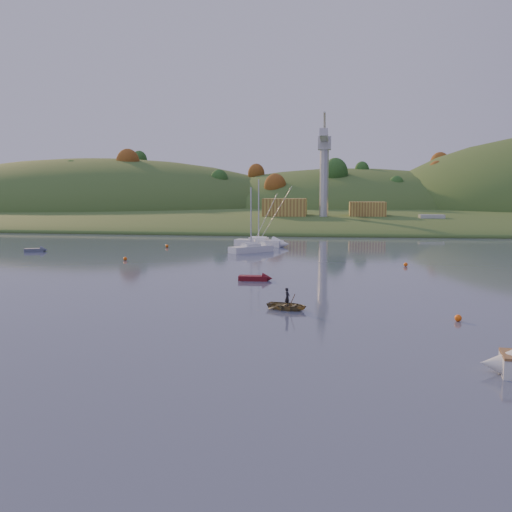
# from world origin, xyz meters

# --- Properties ---
(ground) EXTENTS (500.00, 500.00, 0.00)m
(ground) POSITION_xyz_m (0.00, 0.00, 0.00)
(ground) COLOR #333954
(ground) RESTS_ON ground
(far_shore) EXTENTS (620.00, 220.00, 1.50)m
(far_shore) POSITION_xyz_m (0.00, 230.00, 0.00)
(far_shore) COLOR #28471C
(far_shore) RESTS_ON ground
(shore_slope) EXTENTS (640.00, 150.00, 7.00)m
(shore_slope) POSITION_xyz_m (0.00, 165.00, 0.00)
(shore_slope) COLOR #28471C
(shore_slope) RESTS_ON ground
(hill_left) EXTENTS (170.00, 140.00, 44.00)m
(hill_left) POSITION_xyz_m (-90.00, 200.00, 0.00)
(hill_left) COLOR #28471C
(hill_left) RESTS_ON ground
(hill_center) EXTENTS (140.00, 120.00, 36.00)m
(hill_center) POSITION_xyz_m (10.00, 210.00, 0.00)
(hill_center) COLOR #28471C
(hill_center) RESTS_ON ground
(hillside_trees) EXTENTS (280.00, 50.00, 32.00)m
(hillside_trees) POSITION_xyz_m (0.00, 185.00, 0.00)
(hillside_trees) COLOR #1F4819
(hillside_trees) RESTS_ON ground
(wharf) EXTENTS (42.00, 16.00, 2.40)m
(wharf) POSITION_xyz_m (5.00, 122.00, 1.20)
(wharf) COLOR slate
(wharf) RESTS_ON ground
(shed_west) EXTENTS (11.00, 8.00, 4.80)m
(shed_west) POSITION_xyz_m (-8.00, 123.00, 4.80)
(shed_west) COLOR brown
(shed_west) RESTS_ON wharf
(shed_east) EXTENTS (9.00, 7.00, 4.00)m
(shed_east) POSITION_xyz_m (13.00, 124.00, 4.40)
(shed_east) COLOR brown
(shed_east) RESTS_ON wharf
(dock_crane) EXTENTS (3.20, 28.00, 20.30)m
(dock_crane) POSITION_xyz_m (2.00, 118.39, 17.17)
(dock_crane) COLOR #B7B7BC
(dock_crane) RESTS_ON wharf
(sailboat_near) EXTENTS (6.44, 6.52, 9.78)m
(sailboat_near) POSITION_xyz_m (-7.99, 60.46, 0.66)
(sailboat_near) COLOR white
(sailboat_near) RESTS_ON ground
(sailboat_far) EXTENTS (8.35, 4.30, 11.10)m
(sailboat_far) POSITION_xyz_m (-8.05, 70.00, 0.72)
(sailboat_far) COLOR white
(sailboat_far) RESTS_ON ground
(canoe) EXTENTS (3.83, 3.26, 0.67)m
(canoe) POSITION_xyz_m (0.65, 19.74, 0.34)
(canoe) COLOR olive
(canoe) RESTS_ON ground
(paddler) EXTENTS (0.51, 0.62, 1.47)m
(paddler) POSITION_xyz_m (0.65, 19.74, 0.74)
(paddler) COLOR black
(paddler) RESTS_ON ground
(red_tender) EXTENTS (3.54, 1.27, 1.20)m
(red_tender) POSITION_xyz_m (-3.30, 33.81, 0.25)
(red_tender) COLOR #5D0D14
(red_tender) RESTS_ON ground
(grey_dinghy) EXTENTS (3.55, 2.24, 1.24)m
(grey_dinghy) POSITION_xyz_m (-40.29, 57.26, 0.25)
(grey_dinghy) COLOR #50596A
(grey_dinghy) RESTS_ON ground
(work_vessel) EXTENTS (13.79, 5.42, 3.50)m
(work_vessel) POSITION_xyz_m (27.99, 118.00, 1.25)
(work_vessel) COLOR slate
(work_vessel) RESTS_ON ground
(buoy_0) EXTENTS (0.50, 0.50, 0.50)m
(buoy_0) POSITION_xyz_m (13.06, 17.27, 0.25)
(buoy_0) COLOR #FF5E0D
(buoy_0) RESTS_ON ground
(buoy_1) EXTENTS (0.50, 0.50, 0.50)m
(buoy_1) POSITION_xyz_m (13.11, 47.08, 0.25)
(buoy_1) COLOR #FF5E0D
(buoy_1) RESTS_ON ground
(buoy_2) EXTENTS (0.50, 0.50, 0.50)m
(buoy_2) POSITION_xyz_m (-23.24, 48.33, 0.25)
(buoy_2) COLOR #FF5E0D
(buoy_2) RESTS_ON ground
(buoy_3) EXTENTS (0.50, 0.50, 0.50)m
(buoy_3) POSITION_xyz_m (-22.70, 66.01, 0.25)
(buoy_3) COLOR #FF5E0D
(buoy_3) RESTS_ON ground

